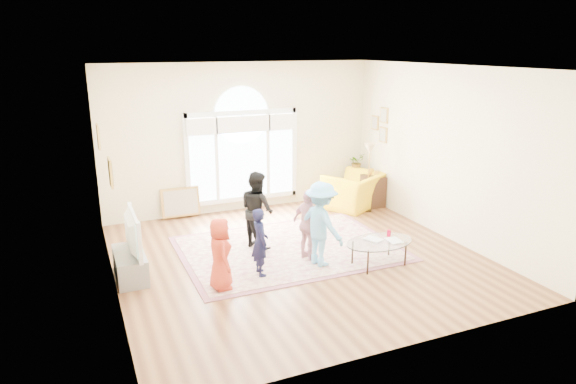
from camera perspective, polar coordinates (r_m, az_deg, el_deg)
name	(u,v)px	position (r m, az deg, el deg)	size (l,w,h in m)	color
ground	(298,257)	(8.93, 1.11, -7.26)	(6.00, 6.00, 0.00)	#54301B
room_shell	(244,141)	(11.03, -4.86, 5.71)	(6.00, 6.00, 6.00)	beige
area_rug	(289,248)	(9.28, 0.08, -6.28)	(3.60, 2.60, 0.02)	beige
rug_border	(289,249)	(9.28, 0.08, -6.30)	(3.80, 2.80, 0.01)	#834C59
tv_console	(130,265)	(8.48, -17.13, -7.78)	(0.45, 1.00, 0.42)	gray
television	(128,233)	(8.29, -17.38, -4.38)	(0.17, 1.13, 0.65)	black
coffee_table	(379,242)	(8.62, 10.13, -5.53)	(1.25, 0.85, 0.54)	silver
armchair	(354,191)	(11.57, 7.35, 0.14)	(1.20, 1.05, 0.78)	yellow
side_cabinet	(373,191)	(11.78, 9.42, 0.13)	(0.40, 0.50, 0.70)	black
floor_lamp	(369,154)	(11.16, 9.04, 4.19)	(0.29, 0.29, 1.51)	black
plant_pedestal	(356,184)	(12.26, 7.53, 0.83)	(0.20, 0.20, 0.70)	white
potted_plant	(357,162)	(12.13, 7.62, 3.33)	(0.36, 0.31, 0.40)	#33722D
leaning_picture	(181,218)	(11.14, -11.75, -2.81)	(0.80, 0.05, 0.62)	tan
child_red	(220,254)	(7.68, -7.55, -6.82)	(0.54, 0.35, 1.10)	#BE3722
child_navy	(260,242)	(8.08, -3.12, -5.55)	(0.40, 0.26, 1.09)	black
child_black	(257,209)	(9.14, -3.46, -1.95)	(0.68, 0.53, 1.39)	black
child_pink	(309,224)	(8.63, 2.32, -3.63)	(0.72, 0.30, 1.22)	#D494A1
child_blue	(321,224)	(8.39, 3.71, -3.56)	(0.91, 0.52, 1.41)	#67B3E5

